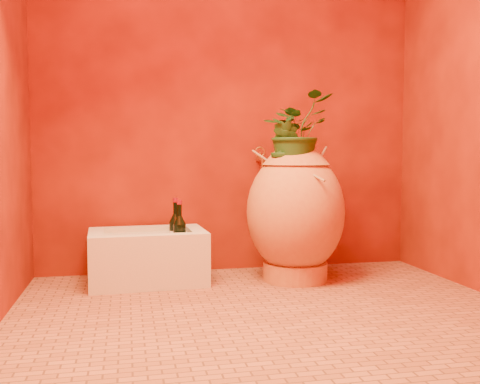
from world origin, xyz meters
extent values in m
plane|color=#9A5132|center=(0.00, 0.00, 0.00)|extent=(2.50, 2.50, 0.00)
cube|color=#590F05|center=(0.00, 1.00, 1.25)|extent=(2.50, 0.02, 2.50)
cylinder|color=#B37132|center=(0.33, 0.60, 0.06)|extent=(0.41, 0.41, 0.11)
ellipsoid|color=#B37132|center=(0.33, 0.60, 0.42)|extent=(0.62, 0.62, 0.74)
cone|color=#B37132|center=(0.33, 0.60, 0.76)|extent=(0.43, 0.43, 0.11)
torus|color=#B37132|center=(0.33, 0.60, 0.83)|extent=(0.26, 0.26, 0.05)
cylinder|color=olive|center=(0.25, 0.55, 0.66)|extent=(0.35, 0.29, 0.28)
cylinder|color=olive|center=(0.31, 0.48, 0.69)|extent=(0.20, 0.36, 0.15)
cylinder|color=olive|center=(0.43, 0.52, 0.71)|extent=(0.23, 0.24, 0.22)
cube|color=beige|center=(-0.56, 0.72, 0.14)|extent=(0.70, 0.49, 0.29)
cube|color=beige|center=(-0.56, 0.91, 0.30)|extent=(0.68, 0.12, 0.03)
cube|color=beige|center=(-0.56, 0.54, 0.30)|extent=(0.68, 0.12, 0.03)
cube|color=beige|center=(-0.85, 0.72, 0.30)|extent=(0.10, 0.29, 0.03)
cube|color=beige|center=(-0.26, 0.72, 0.30)|extent=(0.10, 0.29, 0.03)
cylinder|color=black|center=(-0.37, 0.66, 0.27)|extent=(0.08, 0.08, 0.18)
cone|color=black|center=(-0.37, 0.66, 0.38)|extent=(0.08, 0.08, 0.05)
cylinder|color=black|center=(-0.37, 0.66, 0.44)|extent=(0.03, 0.03, 0.07)
cylinder|color=maroon|center=(-0.37, 0.66, 0.49)|extent=(0.03, 0.03, 0.03)
cylinder|color=silver|center=(-0.37, 0.66, 0.27)|extent=(0.08, 0.08, 0.08)
cylinder|color=black|center=(-0.38, 0.79, 0.26)|extent=(0.07, 0.07, 0.17)
cone|color=black|center=(-0.38, 0.79, 0.37)|extent=(0.07, 0.07, 0.05)
cylinder|color=black|center=(-0.38, 0.79, 0.43)|extent=(0.03, 0.03, 0.07)
cylinder|color=maroon|center=(-0.38, 0.79, 0.47)|extent=(0.03, 0.03, 0.02)
cylinder|color=silver|center=(-0.38, 0.79, 0.26)|extent=(0.08, 0.08, 0.08)
cylinder|color=black|center=(-0.39, 0.73, 0.27)|extent=(0.08, 0.08, 0.18)
cone|color=black|center=(-0.39, 0.73, 0.39)|extent=(0.08, 0.08, 0.05)
cylinder|color=black|center=(-0.39, 0.73, 0.45)|extent=(0.03, 0.03, 0.07)
cylinder|color=maroon|center=(-0.39, 0.73, 0.49)|extent=(0.03, 0.03, 0.03)
cylinder|color=silver|center=(-0.39, 0.73, 0.27)|extent=(0.08, 0.08, 0.08)
cylinder|color=#A97827|center=(0.19, 0.93, 0.73)|extent=(0.02, 0.14, 0.02)
cylinder|color=#A97827|center=(0.19, 0.86, 0.69)|extent=(0.02, 0.02, 0.08)
torus|color=#A97827|center=(0.19, 0.93, 0.78)|extent=(0.07, 0.01, 0.07)
cylinder|color=#A97827|center=(0.19, 0.93, 0.76)|extent=(0.01, 0.01, 0.05)
imported|color=#1A4117|center=(0.32, 0.58, 0.90)|extent=(0.54, 0.52, 0.46)
imported|color=#1A4117|center=(0.24, 0.53, 0.80)|extent=(0.21, 0.23, 0.33)
camera|label=1|loc=(-0.67, -2.49, 0.77)|focal=40.00mm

